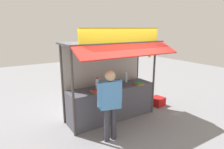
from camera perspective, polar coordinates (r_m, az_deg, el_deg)
The scene contains 16 objects.
ground_plane at distance 5.65m, azimuth 0.00°, elevation -12.79°, with size 20.00×20.00×0.00m, color gray.
stall_counter at distance 5.46m, azimuth 0.00°, elevation -8.38°, with size 2.50×0.65×0.94m, color #4C4C56.
stall_structure at distance 5.23m, azimuth -0.53°, elevation 2.81°, with size 2.70×1.50×2.53m.
water_bottle_mid_left at distance 5.73m, azimuth 4.24°, elevation -0.91°, with size 0.08×0.08×0.30m.
water_bottle_left at distance 5.35m, azimuth -0.44°, elevation -2.04°, with size 0.08×0.08×0.28m.
water_bottle_far_right at distance 5.13m, azimuth -4.43°, elevation -2.63°, with size 0.09×0.09×0.30m.
magazine_stack_front_right at distance 4.84m, azimuth -4.68°, elevation -5.17°, with size 0.24×0.28×0.04m.
magazine_stack_rear_center at distance 5.21m, azimuth 1.14°, elevation -3.60°, with size 0.21×0.31×0.06m.
magazine_stack_far_left at distance 4.97m, azimuth -1.31°, elevation -4.33°, with size 0.20×0.32×0.09m.
magazine_stack_center at distance 5.54m, azimuth 7.95°, elevation -2.78°, with size 0.24×0.28×0.05m.
banana_bunch_inner_right at distance 5.34m, azimuth 11.18°, elevation 5.95°, with size 0.11×0.10×0.31m.
banana_bunch_rightmost at distance 4.92m, azimuth 5.47°, elevation 5.85°, with size 0.10×0.10×0.28m.
banana_bunch_leftmost at distance 4.55m, azimuth -1.22°, elevation 5.27°, with size 0.09×0.08×0.26m.
banana_bunch_inner_left at distance 5.16m, azimuth 9.02°, elevation 6.25°, with size 0.10×0.10×0.27m.
vendor_person at distance 4.23m, azimuth -0.58°, elevation -7.46°, with size 0.62×0.30×1.65m.
plastic_crate at distance 6.61m, azimuth 13.43°, elevation -7.80°, with size 0.40×0.40×0.28m, color red.
Camera 1 is at (-2.67, -4.29, 2.52)m, focal length 30.59 mm.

